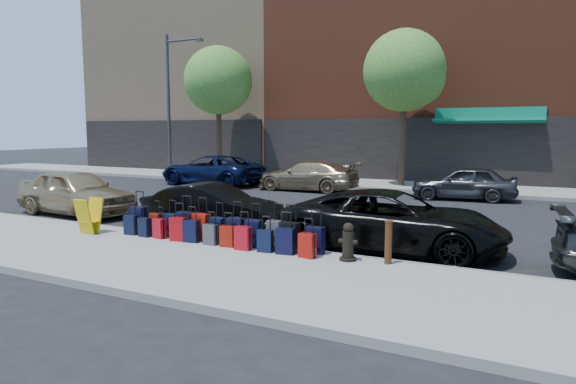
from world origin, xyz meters
The scene contains 41 objects.
ground centered at (0.00, 0.00, 0.00)m, with size 120.00×120.00×0.00m, color black.
sidewalk_near centered at (0.00, -6.50, 0.07)m, with size 60.00×4.00×0.15m, color gray.
sidewalk_far centered at (0.00, 10.00, 0.07)m, with size 60.00×4.00×0.15m, color gray.
curb_near centered at (0.00, -4.48, 0.07)m, with size 60.00×0.08×0.15m, color gray.
curb_far centered at (0.00, 7.98, 0.07)m, with size 60.00×0.08×0.15m, color gray.
building_left centered at (-16.00, 17.98, 7.98)m, with size 15.00×12.12×16.00m.
building_center centered at (0.00, 17.99, 9.98)m, with size 17.00×12.85×20.00m.
tree_left centered at (-9.86, 9.50, 5.41)m, with size 3.80×3.80×7.27m.
tree_center centered at (0.64, 9.50, 5.41)m, with size 3.80×3.80×7.27m.
streetlight centered at (-12.80, 8.80, 4.66)m, with size 2.59×0.18×8.00m.
suitcase_front_0 centered at (-2.52, -4.77, 0.49)m, with size 0.45×0.25×1.07m.
suitcase_front_1 centered at (-1.93, -4.76, 0.42)m, with size 0.39×0.26×0.86m.
suitcase_front_2 centered at (-1.45, -4.75, 0.43)m, with size 0.39×0.24×0.91m.
suitcase_front_3 centered at (-0.94, -4.81, 0.48)m, with size 0.45×0.26×1.05m.
suitcase_front_4 centered at (-0.50, -4.78, 0.47)m, with size 0.44×0.25×1.03m.
suitcase_front_5 centered at (0.01, -4.81, 0.45)m, with size 0.43×0.29×0.95m.
suitcase_front_6 centered at (0.51, -4.80, 0.46)m, with size 0.43×0.25×1.00m.
suitcase_front_7 centered at (1.00, -4.80, 0.46)m, with size 0.44×0.29×0.99m.
suitcase_front_8 centered at (1.56, -4.77, 0.47)m, with size 0.45×0.29×1.03m.
suitcase_front_9 centered at (1.92, -4.84, 0.47)m, with size 0.44×0.27×1.03m.
suitcase_front_10 centered at (2.49, -4.77, 0.45)m, with size 0.40×0.23×0.95m.
suitcase_back_0 centered at (-2.48, -5.07, 0.40)m, with size 0.35×0.22×0.80m.
suitcase_back_1 centered at (-1.99, -5.10, 0.39)m, with size 0.34×0.22×0.77m.
suitcase_back_2 centered at (-1.54, -5.08, 0.39)m, with size 0.35×0.24×0.78m.
suitcase_back_3 centered at (-0.94, -5.09, 0.43)m, with size 0.41×0.28×0.91m.
suitcase_back_4 centered at (-0.57, -5.07, 0.41)m, with size 0.38×0.25×0.85m.
suitcase_back_5 centered at (-0.01, -5.08, 0.39)m, with size 0.32×0.19×0.77m.
suitcase_back_6 centered at (0.46, -5.07, 0.39)m, with size 0.35×0.23×0.78m.
suitcase_back_7 centered at (0.93, -5.16, 0.42)m, with size 0.36×0.21×0.85m.
suitcase_back_8 centered at (1.47, -5.11, 0.40)m, with size 0.35×0.22×0.79m.
suitcase_back_9 centered at (1.94, -5.08, 0.43)m, with size 0.41×0.28×0.91m.
suitcase_back_10 centered at (2.50, -5.15, 0.41)m, with size 0.37×0.25×0.83m.
fire_hydrant centered at (3.32, -4.96, 0.51)m, with size 0.39×0.35×0.78m.
bollard centered at (4.13, -4.84, 0.60)m, with size 0.16×0.16×0.87m.
display_rack centered at (-3.53, -5.46, 0.60)m, with size 0.53×0.58×0.90m.
car_near_0 centered at (-6.94, -3.00, 0.76)m, with size 1.79×4.45×1.52m, color tan.
car_near_1 centered at (-1.37, -3.10, 0.65)m, with size 1.38×3.95×1.30m, color black.
car_near_2 centered at (3.73, -3.18, 0.71)m, with size 2.35×5.09×1.41m, color black.
car_far_0 centered at (-8.44, 6.58, 0.75)m, with size 2.50×5.43×1.51m, color #0C1436.
car_far_1 centered at (-3.07, 6.62, 0.68)m, with size 1.91×4.71×1.37m, color #9F8561.
car_far_2 centered at (3.78, 6.71, 0.68)m, with size 1.62×4.02×1.37m, color #343436.
Camera 1 is at (6.96, -14.57, 2.80)m, focal length 32.00 mm.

